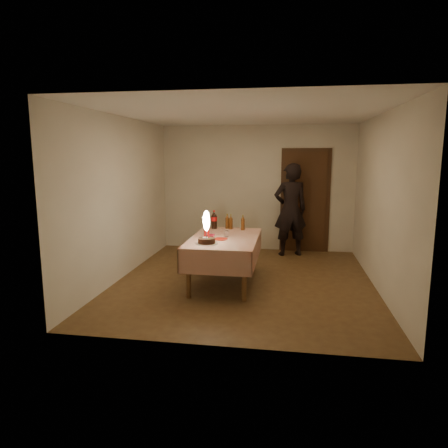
{
  "coord_description": "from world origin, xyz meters",
  "views": [
    {
      "loc": [
        0.66,
        -6.11,
        1.98
      ],
      "look_at": [
        -0.3,
        -0.2,
        0.95
      ],
      "focal_mm": 32.0,
      "sensor_mm": 36.0,
      "label": 1
    }
  ],
  "objects_px": {
    "birthday_cake": "(207,235)",
    "amber_bottle_mid": "(231,222)",
    "photographer": "(290,210)",
    "red_cup": "(207,234)",
    "amber_bottle_left": "(227,222)",
    "dining_table": "(225,243)",
    "clear_cup": "(227,234)",
    "amber_bottle_right": "(243,223)",
    "red_plate": "(220,239)",
    "cola_bottle": "(214,220)"
  },
  "relations": [
    {
      "from": "amber_bottle_left",
      "to": "amber_bottle_right",
      "type": "xyz_separation_m",
      "value": [
        0.28,
        -0.09,
        0.0
      ]
    },
    {
      "from": "birthday_cake",
      "to": "red_cup",
      "type": "bearing_deg",
      "value": 101.45
    },
    {
      "from": "dining_table",
      "to": "red_cup",
      "type": "distance_m",
      "value": 0.32
    },
    {
      "from": "clear_cup",
      "to": "photographer",
      "type": "height_order",
      "value": "photographer"
    },
    {
      "from": "birthday_cake",
      "to": "red_cup",
      "type": "height_order",
      "value": "birthday_cake"
    },
    {
      "from": "dining_table",
      "to": "photographer",
      "type": "bearing_deg",
      "value": 63.11
    },
    {
      "from": "birthday_cake",
      "to": "red_plate",
      "type": "bearing_deg",
      "value": 66.11
    },
    {
      "from": "clear_cup",
      "to": "amber_bottle_left",
      "type": "relative_size",
      "value": 0.35
    },
    {
      "from": "red_cup",
      "to": "amber_bottle_left",
      "type": "bearing_deg",
      "value": 74.9
    },
    {
      "from": "red_cup",
      "to": "clear_cup",
      "type": "distance_m",
      "value": 0.31
    },
    {
      "from": "birthday_cake",
      "to": "clear_cup",
      "type": "distance_m",
      "value": 0.59
    },
    {
      "from": "red_cup",
      "to": "clear_cup",
      "type": "bearing_deg",
      "value": 13.85
    },
    {
      "from": "clear_cup",
      "to": "red_plate",
      "type": "bearing_deg",
      "value": -106.29
    },
    {
      "from": "red_cup",
      "to": "amber_bottle_left",
      "type": "xyz_separation_m",
      "value": [
        0.2,
        0.76,
        0.07
      ]
    },
    {
      "from": "amber_bottle_right",
      "to": "clear_cup",
      "type": "bearing_deg",
      "value": -107.06
    },
    {
      "from": "birthday_cake",
      "to": "cola_bottle",
      "type": "distance_m",
      "value": 1.18
    },
    {
      "from": "red_plate",
      "to": "red_cup",
      "type": "relative_size",
      "value": 2.2
    },
    {
      "from": "amber_bottle_mid",
      "to": "amber_bottle_right",
      "type": "bearing_deg",
      "value": -11.32
    },
    {
      "from": "clear_cup",
      "to": "amber_bottle_left",
      "type": "height_order",
      "value": "amber_bottle_left"
    },
    {
      "from": "red_cup",
      "to": "photographer",
      "type": "xyz_separation_m",
      "value": [
        1.28,
        1.99,
        0.14
      ]
    },
    {
      "from": "clear_cup",
      "to": "cola_bottle",
      "type": "distance_m",
      "value": 0.72
    },
    {
      "from": "red_cup",
      "to": "amber_bottle_right",
      "type": "xyz_separation_m",
      "value": [
        0.49,
        0.67,
        0.07
      ]
    },
    {
      "from": "dining_table",
      "to": "cola_bottle",
      "type": "xyz_separation_m",
      "value": [
        -0.29,
        0.7,
        0.25
      ]
    },
    {
      "from": "amber_bottle_left",
      "to": "red_plate",
      "type": "bearing_deg",
      "value": -87.7
    },
    {
      "from": "dining_table",
      "to": "photographer",
      "type": "relative_size",
      "value": 0.94
    },
    {
      "from": "clear_cup",
      "to": "photographer",
      "type": "xyz_separation_m",
      "value": [
        0.98,
        1.92,
        0.14
      ]
    },
    {
      "from": "red_cup",
      "to": "clear_cup",
      "type": "xyz_separation_m",
      "value": [
        0.3,
        0.07,
        -0.01
      ]
    },
    {
      "from": "clear_cup",
      "to": "amber_bottle_mid",
      "type": "relative_size",
      "value": 0.35
    },
    {
      "from": "dining_table",
      "to": "cola_bottle",
      "type": "bearing_deg",
      "value": 112.87
    },
    {
      "from": "dining_table",
      "to": "amber_bottle_right",
      "type": "height_order",
      "value": "amber_bottle_right"
    },
    {
      "from": "cola_bottle",
      "to": "amber_bottle_right",
      "type": "height_order",
      "value": "cola_bottle"
    },
    {
      "from": "amber_bottle_left",
      "to": "amber_bottle_mid",
      "type": "height_order",
      "value": "same"
    },
    {
      "from": "clear_cup",
      "to": "cola_bottle",
      "type": "xyz_separation_m",
      "value": [
        -0.32,
        0.64,
        0.11
      ]
    },
    {
      "from": "amber_bottle_mid",
      "to": "photographer",
      "type": "bearing_deg",
      "value": 51.75
    },
    {
      "from": "dining_table",
      "to": "clear_cup",
      "type": "bearing_deg",
      "value": 68.45
    },
    {
      "from": "dining_table",
      "to": "amber_bottle_mid",
      "type": "bearing_deg",
      "value": 90.32
    },
    {
      "from": "clear_cup",
      "to": "photographer",
      "type": "relative_size",
      "value": 0.05
    },
    {
      "from": "amber_bottle_mid",
      "to": "red_cup",
      "type": "bearing_deg",
      "value": -111.04
    },
    {
      "from": "dining_table",
      "to": "red_plate",
      "type": "bearing_deg",
      "value": -103.97
    },
    {
      "from": "amber_bottle_mid",
      "to": "amber_bottle_left",
      "type": "bearing_deg",
      "value": 146.98
    },
    {
      "from": "red_plate",
      "to": "red_cup",
      "type": "bearing_deg",
      "value": 149.93
    },
    {
      "from": "photographer",
      "to": "dining_table",
      "type": "bearing_deg",
      "value": -116.89
    },
    {
      "from": "dining_table",
      "to": "photographer",
      "type": "xyz_separation_m",
      "value": [
        1.0,
        1.98,
        0.28
      ]
    },
    {
      "from": "birthday_cake",
      "to": "photographer",
      "type": "relative_size",
      "value": 0.26
    },
    {
      "from": "photographer",
      "to": "clear_cup",
      "type": "bearing_deg",
      "value": -117.06
    },
    {
      "from": "red_cup",
      "to": "cola_bottle",
      "type": "height_order",
      "value": "cola_bottle"
    },
    {
      "from": "red_cup",
      "to": "birthday_cake",
      "type": "bearing_deg",
      "value": -78.55
    },
    {
      "from": "red_plate",
      "to": "amber_bottle_mid",
      "type": "distance_m",
      "value": 0.86
    },
    {
      "from": "birthday_cake",
      "to": "amber_bottle_mid",
      "type": "distance_m",
      "value": 1.19
    },
    {
      "from": "red_cup",
      "to": "amber_bottle_left",
      "type": "distance_m",
      "value": 0.79
    }
  ]
}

